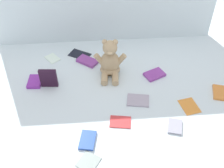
% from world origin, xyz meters
% --- Properties ---
extents(ground_plane, '(3.20, 3.20, 0.00)m').
position_xyz_m(ground_plane, '(0.00, 0.00, 0.00)').
color(ground_plane, silver).
extents(teddy_bear, '(0.20, 0.18, 0.23)m').
position_xyz_m(teddy_bear, '(0.01, 0.11, 0.09)').
color(teddy_bear, tan).
rests_on(teddy_bear, ground_plane).
extents(book_case_0, '(0.09, 0.11, 0.01)m').
position_xyz_m(book_case_0, '(0.30, -0.33, 0.01)').
color(book_case_0, '#9B9BAB').
rests_on(book_case_0, ground_plane).
extents(book_case_1, '(0.10, 0.13, 0.01)m').
position_xyz_m(book_case_1, '(0.61, -0.12, 0.01)').
color(book_case_1, orange).
rests_on(book_case_1, ground_plane).
extents(book_case_2, '(0.11, 0.13, 0.01)m').
position_xyz_m(book_case_2, '(0.41, -0.20, 0.00)').
color(book_case_2, orange).
rests_on(book_case_2, ground_plane).
extents(book_case_3, '(0.09, 0.12, 0.01)m').
position_xyz_m(book_case_3, '(-0.14, -0.38, 0.01)').
color(book_case_3, '#294EA5').
rests_on(book_case_3, ground_plane).
extents(book_case_4, '(0.08, 0.11, 0.02)m').
position_xyz_m(book_case_4, '(-0.44, 0.06, 0.01)').
color(book_case_4, purple).
rests_on(book_case_4, ground_plane).
extents(book_case_5, '(0.16, 0.14, 0.01)m').
position_xyz_m(book_case_5, '(-0.18, 0.30, 0.00)').
color(book_case_5, black).
rests_on(book_case_5, ground_plane).
extents(book_case_6, '(0.12, 0.09, 0.01)m').
position_xyz_m(book_case_6, '(0.03, -0.28, 0.00)').
color(book_case_6, '#CC3638').
rests_on(book_case_6, ground_plane).
extents(book_case_7, '(0.13, 0.11, 0.01)m').
position_xyz_m(book_case_7, '(0.14, -0.14, 0.01)').
color(book_case_7, '#A498A9').
rests_on(book_case_7, ground_plane).
extents(book_case_8, '(0.11, 0.11, 0.01)m').
position_xyz_m(book_case_8, '(-0.35, 0.28, 0.00)').
color(book_case_8, white).
rests_on(book_case_8, ground_plane).
extents(book_case_9, '(0.15, 0.14, 0.02)m').
position_xyz_m(book_case_9, '(-0.13, 0.22, 0.01)').
color(book_case_9, '#893B90').
rests_on(book_case_9, ground_plane).
extents(book_case_10, '(0.12, 0.12, 0.01)m').
position_xyz_m(book_case_10, '(-0.14, -0.50, 0.00)').
color(book_case_10, gray).
rests_on(book_case_10, ground_plane).
extents(book_case_11, '(0.10, 0.03, 0.12)m').
position_xyz_m(book_case_11, '(-0.35, 0.02, 0.06)').
color(book_case_11, black).
rests_on(book_case_11, ground_plane).
extents(book_case_12, '(0.14, 0.12, 0.02)m').
position_xyz_m(book_case_12, '(0.27, 0.06, 0.01)').
color(book_case_12, purple).
rests_on(book_case_12, ground_plane).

